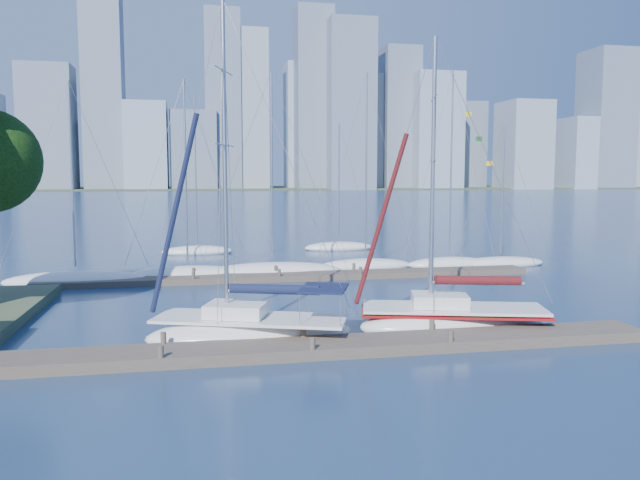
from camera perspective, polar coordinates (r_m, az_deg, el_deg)
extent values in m
plane|color=#172C4C|center=(22.44, -1.13, -10.35)|extent=(700.00, 700.00, 0.00)
cube|color=#443C32|center=(22.38, -1.13, -9.86)|extent=(26.00, 2.00, 0.40)
cube|color=#443C32|center=(38.15, -2.42, -3.36)|extent=(30.00, 1.80, 0.36)
cube|color=#38472D|center=(341.30, -10.69, 4.62)|extent=(800.00, 100.00, 1.50)
ellipsoid|color=white|center=(24.19, -6.36, -8.62)|extent=(8.26, 5.05, 1.38)
cube|color=white|center=(24.04, -6.37, -7.14)|extent=(7.64, 4.66, 0.11)
cube|color=white|center=(24.11, -7.66, -6.33)|extent=(2.63, 2.31, 0.50)
cylinder|color=silver|center=(23.69, -8.70, 7.15)|extent=(0.17, 0.17, 11.82)
cylinder|color=silver|center=(23.61, -4.19, -4.74)|extent=(3.53, 1.33, 0.09)
cylinder|color=black|center=(23.59, -4.19, -4.52)|extent=(3.35, 1.49, 0.37)
cube|color=black|center=(23.25, 0.36, -4.43)|extent=(2.29, 2.61, 0.07)
ellipsoid|color=white|center=(26.41, 12.05, -7.49)|extent=(8.34, 4.64, 1.39)
cube|color=white|center=(26.27, 12.08, -6.10)|extent=(7.72, 4.28, 0.11)
cube|color=white|center=(26.13, 10.88, -5.41)|extent=(2.60, 2.23, 0.51)
cylinder|color=silver|center=(25.61, 10.27, 5.93)|extent=(0.17, 0.17, 10.83)
cylinder|color=silver|center=(26.22, 14.20, -3.80)|extent=(3.65, 1.10, 0.09)
cylinder|color=#3D0D0E|center=(26.20, 14.20, -3.60)|extent=(3.43, 1.29, 0.37)
cube|color=maroon|center=(26.30, 12.08, -6.44)|extent=(7.91, 4.43, 0.09)
ellipsoid|color=white|center=(39.07, -21.40, -3.49)|extent=(8.32, 2.81, 1.16)
cylinder|color=silver|center=(38.60, -21.74, 5.57)|extent=(0.13, 0.13, 10.63)
ellipsoid|color=white|center=(39.38, -11.99, -3.15)|extent=(7.48, 2.62, 1.15)
cylinder|color=silver|center=(38.91, -12.18, 6.12)|extent=(0.13, 0.13, 11.03)
ellipsoid|color=white|center=(39.83, -4.36, -2.92)|extent=(9.22, 4.43, 1.23)
cylinder|color=silver|center=(39.38, -4.43, 6.71)|extent=(0.13, 0.13, 11.53)
ellipsoid|color=white|center=(42.69, 4.18, -2.38)|extent=(6.78, 3.95, 1.02)
cylinder|color=silver|center=(42.26, 4.25, 6.82)|extent=(0.11, 0.11, 12.17)
ellipsoid|color=white|center=(44.37, 11.71, -2.18)|extent=(6.35, 4.18, 1.02)
cylinder|color=silver|center=(43.97, 11.90, 6.87)|extent=(0.11, 0.11, 12.48)
ellipsoid|color=white|center=(45.73, 16.18, -2.07)|extent=(6.83, 3.92, 0.96)
cylinder|color=silver|center=(45.34, 16.36, 4.38)|extent=(0.10, 0.10, 8.88)
ellipsoid|color=white|center=(51.80, -11.15, -1.05)|extent=(5.99, 3.01, 0.99)
cylinder|color=silver|center=(51.45, -11.30, 6.38)|extent=(0.11, 0.11, 11.96)
ellipsoid|color=white|center=(53.73, 1.72, -0.69)|extent=(6.03, 2.23, 1.01)
cylinder|color=silver|center=(53.39, 1.74, 5.34)|extent=(0.11, 0.11, 9.82)
cube|color=slate|center=(316.48, -23.62, 9.35)|extent=(23.43, 17.63, 57.28)
cube|color=#8B99A7|center=(333.69, -18.98, 7.23)|extent=(15.84, 17.61, 33.10)
cube|color=#8091A6|center=(307.28, -15.58, 8.23)|extent=(19.37, 19.81, 41.08)
cube|color=slate|center=(308.16, -11.48, 8.00)|extent=(21.69, 16.86, 37.70)
cube|color=#8B99A7|center=(313.39, -6.78, 11.66)|extent=(21.12, 14.99, 77.20)
cube|color=#8091A6|center=(331.65, -1.62, 10.29)|extent=(17.60, 17.46, 64.79)
cube|color=slate|center=(310.84, 2.76, 12.15)|extent=(22.37, 18.95, 81.57)
cube|color=#8B99A7|center=(330.77, 5.54, 9.73)|extent=(13.29, 17.11, 58.46)
cube|color=#8091A6|center=(324.52, 10.50, 9.70)|extent=(23.94, 18.80, 58.07)
cube|color=slate|center=(363.94, 13.35, 8.39)|extent=(15.65, 17.52, 47.70)
cube|color=#8B99A7|center=(344.30, 18.09, 8.21)|extent=(22.04, 23.94, 45.12)
cube|color=#8091A6|center=(360.05, 22.32, 7.32)|extent=(13.21, 21.38, 37.35)
cube|color=slate|center=(374.73, 24.67, 9.93)|extent=(22.60, 23.60, 73.60)
cube|color=#8B99A7|center=(406.61, 26.22, 9.80)|extent=(15.87, 17.08, 77.86)
cube|color=slate|center=(317.23, -19.21, 13.71)|extent=(17.90, 18.00, 103.61)
cube|color=slate|center=(313.67, -8.91, 12.41)|extent=(16.95, 18.00, 85.72)
cube|color=slate|center=(319.05, -0.61, 12.69)|extent=(18.11, 18.00, 89.38)
cube|color=slate|center=(329.42, 7.25, 10.90)|extent=(18.28, 18.00, 71.93)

